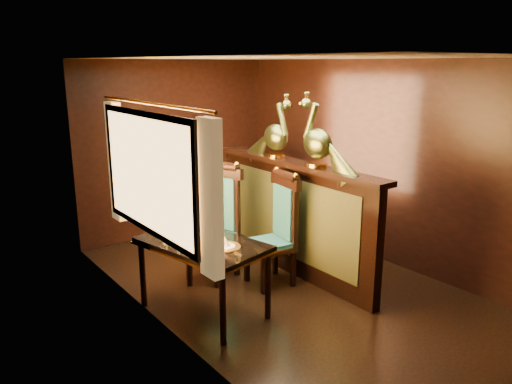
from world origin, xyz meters
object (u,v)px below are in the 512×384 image
dining_table (202,249)px  chair_right (219,217)px  peacock_left (318,130)px  peacock_right (276,126)px  chair_left (279,225)px

dining_table → chair_right: (0.65, 0.70, 0.03)m
dining_table → chair_right: chair_right is taller
dining_table → chair_right: bearing=34.6°
chair_right → peacock_left: bearing=-71.1°
dining_table → peacock_right: 1.82m
chair_right → peacock_right: bearing=-32.8°
dining_table → peacock_left: (1.38, -0.15, 1.07)m
chair_left → peacock_right: 1.19m
dining_table → peacock_left: size_ratio=1.79×
chair_left → peacock_left: (0.31, -0.26, 1.07)m
chair_right → peacock_right: size_ratio=1.83×
chair_left → chair_right: size_ratio=0.96×
peacock_left → peacock_right: size_ratio=1.05×
chair_right → peacock_right: (0.73, -0.14, 1.02)m
peacock_left → peacock_right: 0.71m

